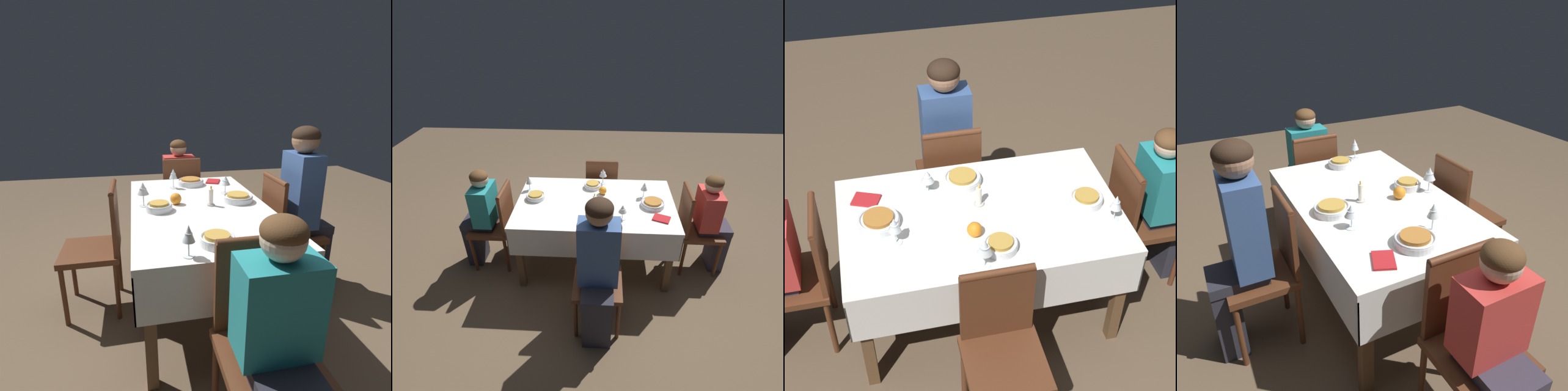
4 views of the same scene
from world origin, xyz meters
The scene contains 19 objects.
ground_plane centered at (0.00, 0.00, 0.00)m, with size 8.00×8.00×0.00m, color brown.
dining_table centered at (0.00, 0.00, 0.64)m, with size 1.49×0.91×0.73m.
chair_south centered at (0.05, -0.67, 0.50)m, with size 0.38×0.39×0.89m.
chair_east centered at (0.96, -0.01, 0.50)m, with size 0.39×0.38×0.89m.
chair_west centered at (-0.96, -0.06, 0.50)m, with size 0.39×0.38×0.89m.
chair_north centered at (0.05, 0.67, 0.50)m, with size 0.38×0.39×0.89m.
person_adult_denim centered at (0.05, -0.82, 0.70)m, with size 0.30×0.34×1.24m.
person_child_teal centered at (-1.12, -0.06, 0.58)m, with size 0.33×0.30×1.06m.
bowl_south centered at (0.04, -0.28, 0.76)m, with size 0.21×0.21×0.06m.
wine_glass_south centered at (0.24, -0.25, 0.82)m, with size 0.07×0.07×0.14m.
bowl_east centered at (0.53, -0.04, 0.76)m, with size 0.22×0.22×0.06m.
wine_glass_east centered at (0.46, 0.12, 0.84)m, with size 0.07×0.07×0.16m.
bowl_west centered at (-0.58, 0.03, 0.76)m, with size 0.18×0.18×0.06m.
wine_glass_west centered at (-0.67, 0.19, 0.84)m, with size 0.06×0.06×0.16m.
bowl_north centered at (-0.04, 0.28, 0.76)m, with size 0.17×0.17×0.06m.
wine_glass_north centered at (0.07, 0.37, 0.85)m, with size 0.08×0.08×0.17m.
candle_centerpiece centered at (-0.01, -0.08, 0.78)m, with size 0.06×0.06×0.14m.
orange_fruit centered at (0.07, 0.15, 0.77)m, with size 0.08×0.08×0.08m, color orange.
napkin_red_folded centered at (0.58, -0.24, 0.73)m, with size 0.17×0.15×0.01m.
Camera 3 is at (0.53, 2.32, 2.82)m, focal length 55.00 mm.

